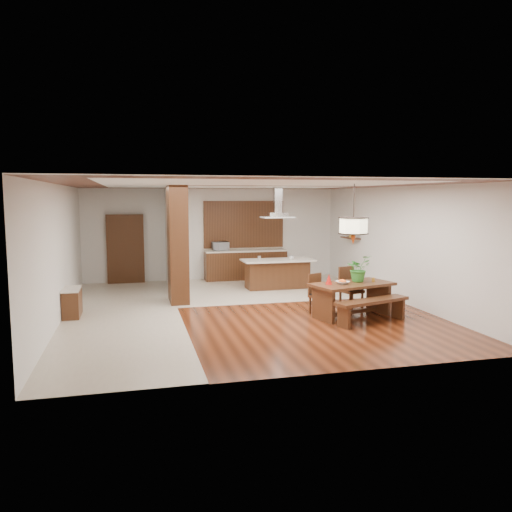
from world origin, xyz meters
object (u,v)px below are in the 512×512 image
object	(u,v)px
dining_table	(352,292)
island_cup	(292,258)
dining_bench	(372,311)
hallway_console	(72,303)
dining_chair_left	(320,294)
dining_chair_right	(351,288)
foliage_plant	(358,268)
range_hood	(278,203)
pendant_lantern	(354,214)
microwave	(220,246)
kitchen_island	(277,273)
fruit_bowl	(342,283)

from	to	relation	value
dining_table	island_cup	bearing A→B (deg)	93.64
dining_table	dining_bench	bearing A→B (deg)	-74.63
hallway_console	dining_chair_left	size ratio (longest dim) A/B	0.98
dining_chair_right	dining_table	bearing A→B (deg)	-129.69
dining_table	foliage_plant	xyz separation A→B (m)	(0.21, 0.15, 0.49)
foliage_plant	range_hood	distance (m)	3.91
hallway_console	dining_chair_right	xyz separation A→B (m)	(6.25, -0.82, 0.18)
range_hood	dining_table	bearing A→B (deg)	-80.48
dining_chair_left	pendant_lantern	xyz separation A→B (m)	(0.58, -0.41, 1.80)
dining_bench	dining_chair_right	size ratio (longest dim) A/B	1.78
dining_bench	range_hood	world-z (taller)	range_hood
dining_bench	dining_chair_left	world-z (taller)	dining_chair_left
microwave	foliage_plant	bearing A→B (deg)	-73.75
hallway_console	microwave	world-z (taller)	microwave
foliage_plant	kitchen_island	world-z (taller)	foliage_plant
hallway_console	range_hood	distance (m)	6.17
dining_chair_right	fruit_bowl	bearing A→B (deg)	-142.93
pendant_lantern	microwave	world-z (taller)	pendant_lantern
fruit_bowl	microwave	size ratio (longest dim) A/B	0.57
kitchen_island	microwave	distance (m)	2.30
dining_bench	fruit_bowl	size ratio (longest dim) A/B	6.38
foliage_plant	island_cup	size ratio (longest dim) A/B	4.55
pendant_lantern	island_cup	xyz separation A→B (m)	(-0.23, 3.57, -1.35)
dining_chair_right	range_hood	world-z (taller)	range_hood
hallway_console	island_cup	bearing A→B (deg)	20.09
dining_table	pendant_lantern	xyz separation A→B (m)	(0.00, 0.00, 1.70)
dining_chair_left	dining_chair_right	size ratio (longest dim) A/B	0.90
range_hood	foliage_plant	bearing A→B (deg)	-76.85
foliage_plant	range_hood	world-z (taller)	range_hood
microwave	dining_bench	bearing A→B (deg)	-76.66
dining_table	island_cup	world-z (taller)	island_cup
dining_chair_right	pendant_lantern	world-z (taller)	pendant_lantern
dining_table	dining_chair_left	size ratio (longest dim) A/B	2.19
dining_table	dining_bench	xyz separation A→B (m)	(0.17, -0.62, -0.30)
dining_chair_right	foliage_plant	size ratio (longest dim) A/B	1.69
dining_table	fruit_bowl	distance (m)	0.37
dining_bench	foliage_plant	xyz separation A→B (m)	(0.04, 0.77, 0.79)
dining_table	foliage_plant	bearing A→B (deg)	34.80
dining_table	dining_chair_right	size ratio (longest dim) A/B	1.98
dining_bench	fruit_bowl	distance (m)	0.88
pendant_lantern	fruit_bowl	distance (m)	1.49
kitchen_island	island_cup	bearing A→B (deg)	-17.55
dining_chair_right	pendant_lantern	size ratio (longest dim) A/B	0.76
pendant_lantern	kitchen_island	world-z (taller)	pendant_lantern
range_hood	microwave	world-z (taller)	range_hood
dining_bench	island_cup	bearing A→B (deg)	95.43
pendant_lantern	kitchen_island	xyz separation A→B (m)	(-0.62, 3.69, -1.81)
dining_chair_right	microwave	world-z (taller)	microwave
dining_table	kitchen_island	world-z (taller)	kitchen_island
hallway_console	dining_bench	distance (m)	6.48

